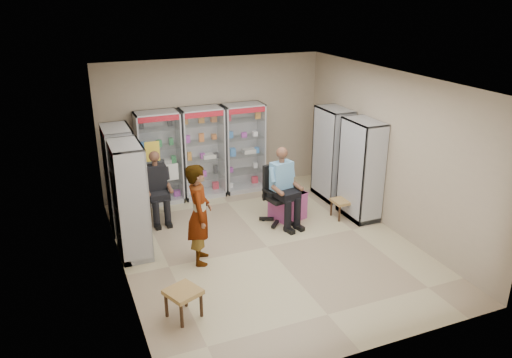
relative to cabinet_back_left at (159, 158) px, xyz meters
name	(u,v)px	position (x,y,z in m)	size (l,w,h in m)	color
floor	(267,247)	(1.30, -2.73, -1.00)	(6.00, 6.00, 0.00)	tan
room_shell	(268,142)	(1.30, -2.73, 0.97)	(5.02, 6.02, 3.01)	tan
cabinet_back_left	(159,158)	(0.00, 0.00, 0.00)	(0.90, 0.50, 2.00)	#A9AAB0
cabinet_back_mid	(203,153)	(0.95, 0.00, 0.00)	(0.90, 0.50, 2.00)	#A9ABB0
cabinet_back_right	(243,148)	(1.90, 0.00, 0.00)	(0.90, 0.50, 2.00)	silver
cabinet_right_far	(332,154)	(3.53, -1.13, 0.00)	(0.50, 0.90, 2.00)	#B6B8BE
cabinet_right_near	(361,170)	(3.53, -2.23, 0.00)	(0.50, 0.90, 2.00)	#AAACB2
cabinet_left_far	(121,179)	(-0.93, -0.93, 0.00)	(0.50, 0.90, 2.00)	#A1A2A8
cabinet_left_near	(130,200)	(-0.93, -2.03, 0.00)	(0.50, 0.90, 2.00)	#B8BBBF
wooden_chair	(157,196)	(-0.25, -0.73, -0.53)	(0.42, 0.42, 0.94)	#301E12
seated_customer	(156,187)	(-0.25, -0.78, -0.33)	(0.44, 0.60, 1.34)	black
office_chair	(279,194)	(1.94, -1.84, -0.42)	(0.63, 0.63, 1.15)	black
seated_shopkeeper	(281,188)	(1.94, -1.89, -0.27)	(0.48, 0.67, 1.47)	#73ACE3
pink_trunk	(287,205)	(2.18, -1.74, -0.72)	(0.58, 0.56, 0.56)	#A1406D
tea_glass	(286,189)	(2.17, -1.69, -0.39)	(0.07, 0.07, 0.10)	#541F07
woven_stool_a	(342,208)	(3.20, -2.15, -0.81)	(0.38, 0.38, 0.38)	olive
woven_stool_b	(184,303)	(-0.60, -4.14, -0.78)	(0.43, 0.43, 0.43)	olive
standing_man	(199,214)	(0.07, -2.74, -0.13)	(0.63, 0.42, 1.74)	#99999C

